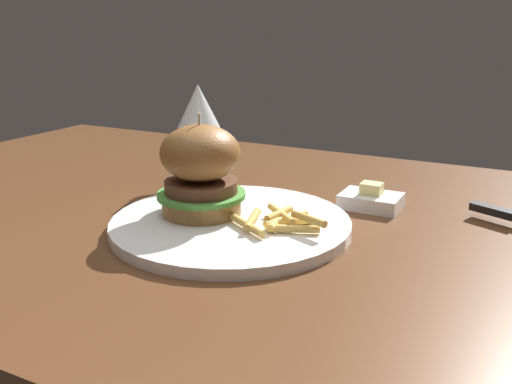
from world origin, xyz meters
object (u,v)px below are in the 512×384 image
burger_sandwich (201,170)px  main_plate (231,224)px  butter_dish (371,200)px  wine_glass (198,111)px

burger_sandwich → main_plate: bearing=-3.4°
main_plate → butter_dish: bearing=51.7°
burger_sandwich → wine_glass: bearing=123.4°
main_plate → wine_glass: bearing=132.9°
burger_sandwich → wine_glass: size_ratio=0.82×
wine_glass → burger_sandwich: bearing=-56.6°
main_plate → wine_glass: 0.24m
burger_sandwich → butter_dish: 0.25m
main_plate → burger_sandwich: burger_sandwich is taller
butter_dish → burger_sandwich: bearing=-137.1°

